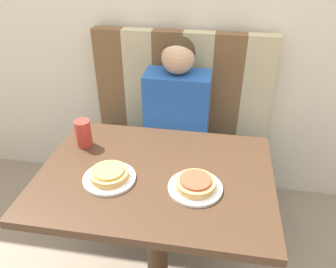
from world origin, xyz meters
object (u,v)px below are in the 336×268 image
(plate_right, at_px, (195,188))
(pizza_left, at_px, (109,174))
(plate_left, at_px, (110,178))
(drinking_cup, at_px, (84,133))
(pizza_right, at_px, (195,183))
(person, at_px, (177,101))

(plate_right, distance_m, pizza_left, 0.33)
(plate_left, xyz_separation_m, drinking_cup, (-0.18, 0.21, 0.06))
(plate_left, relative_size, pizza_right, 1.35)
(person, relative_size, drinking_cup, 5.54)
(plate_right, relative_size, pizza_right, 1.35)
(plate_right, xyz_separation_m, drinking_cup, (-0.52, 0.21, 0.06))
(plate_left, bearing_deg, plate_right, 0.00)
(person, bearing_deg, plate_right, -76.54)
(plate_left, xyz_separation_m, plate_right, (0.33, 0.00, 0.00))
(plate_right, relative_size, pizza_left, 1.35)
(person, distance_m, plate_left, 0.71)
(pizza_right, bearing_deg, person, 103.46)
(person, height_order, pizza_left, person)
(person, bearing_deg, plate_left, -103.46)
(plate_left, bearing_deg, drinking_cup, 130.72)
(plate_left, bearing_deg, person, 76.54)
(pizza_left, relative_size, pizza_right, 1.00)
(plate_right, distance_m, pizza_right, 0.02)
(plate_left, distance_m, pizza_left, 0.02)
(plate_left, distance_m, pizza_right, 0.33)
(plate_right, height_order, drinking_cup, drinking_cup)
(person, xyz_separation_m, plate_left, (-0.17, -0.70, -0.01))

